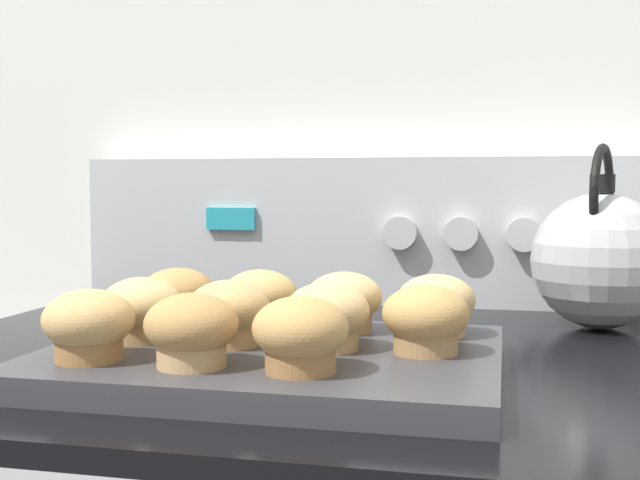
{
  "coord_description": "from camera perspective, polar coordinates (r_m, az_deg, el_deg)",
  "views": [
    {
      "loc": [
        0.19,
        -0.42,
        1.08
      ],
      "look_at": [
        0.03,
        0.29,
        1.03
      ],
      "focal_mm": 45.0,
      "sensor_mm": 36.0,
      "label": 1
    }
  ],
  "objects": [
    {
      "name": "wall_back",
      "position": [
        1.14,
        3.44,
        9.98
      ],
      "size": [
        8.0,
        0.05,
        2.4
      ],
      "color": "silver",
      "rests_on": "ground_plane"
    },
    {
      "name": "control_panel",
      "position": [
        1.08,
        3.05,
        0.68
      ],
      "size": [
        0.77,
        0.07,
        0.19
      ],
      "color": "#B7BABF",
      "rests_on": "stove_range"
    },
    {
      "name": "muffin_pan",
      "position": [
        0.69,
        -3.08,
        -8.51
      ],
      "size": [
        0.38,
        0.29,
        0.02
      ],
      "color": "#38383D",
      "rests_on": "stove_range"
    },
    {
      "name": "muffin_r0_c0",
      "position": [
        0.66,
        -16.13,
        -5.82
      ],
      "size": [
        0.07,
        0.07,
        0.06
      ],
      "color": "olive",
      "rests_on": "muffin_pan"
    },
    {
      "name": "muffin_r0_c1",
      "position": [
        0.62,
        -9.13,
        -6.34
      ],
      "size": [
        0.07,
        0.07,
        0.06
      ],
      "color": "tan",
      "rests_on": "muffin_pan"
    },
    {
      "name": "muffin_r0_c2",
      "position": [
        0.59,
        -1.4,
        -6.72
      ],
      "size": [
        0.07,
        0.07,
        0.06
      ],
      "color": "olive",
      "rests_on": "muffin_pan"
    },
    {
      "name": "muffin_r1_c0",
      "position": [
        0.73,
        -12.59,
        -4.81
      ],
      "size": [
        0.07,
        0.07,
        0.06
      ],
      "color": "#A37A4C",
      "rests_on": "muffin_pan"
    },
    {
      "name": "muffin_r1_c1",
      "position": [
        0.69,
        -6.51,
        -5.16
      ],
      "size": [
        0.07,
        0.07,
        0.06
      ],
      "color": "tan",
      "rests_on": "muffin_pan"
    },
    {
      "name": "muffin_r1_c2",
      "position": [
        0.67,
        0.51,
        -5.42
      ],
      "size": [
        0.07,
        0.07,
        0.06
      ],
      "color": "tan",
      "rests_on": "muffin_pan"
    },
    {
      "name": "muffin_r1_c3",
      "position": [
        0.66,
        7.53,
        -5.61
      ],
      "size": [
        0.07,
        0.07,
        0.06
      ],
      "color": "#A37A4C",
      "rests_on": "muffin_pan"
    },
    {
      "name": "muffin_r2_c0",
      "position": [
        0.8,
        -10.08,
        -3.97
      ],
      "size": [
        0.07,
        0.07,
        0.06
      ],
      "color": "#A37A4C",
      "rests_on": "muffin_pan"
    },
    {
      "name": "muffin_r2_c1",
      "position": [
        0.77,
        -4.3,
        -4.19
      ],
      "size": [
        0.07,
        0.07,
        0.06
      ],
      "color": "olive",
      "rests_on": "muffin_pan"
    },
    {
      "name": "muffin_r2_c2",
      "position": [
        0.75,
        1.73,
        -4.4
      ],
      "size": [
        0.07,
        0.07,
        0.06
      ],
      "color": "tan",
      "rests_on": "muffin_pan"
    },
    {
      "name": "muffin_r2_c3",
      "position": [
        0.74,
        8.26,
        -4.58
      ],
      "size": [
        0.07,
        0.07,
        0.06
      ],
      "color": "tan",
      "rests_on": "muffin_pan"
    },
    {
      "name": "tea_kettle",
      "position": [
        0.94,
        19.33,
        -1.19
      ],
      "size": [
        0.15,
        0.18,
        0.2
      ],
      "color": "#ADAFB5",
      "rests_on": "stove_range"
    }
  ]
}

